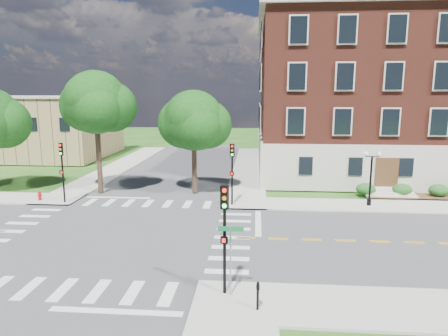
# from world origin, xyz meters

# --- Properties ---
(ground) EXTENTS (160.00, 160.00, 0.00)m
(ground) POSITION_xyz_m (0.00, 0.00, 0.00)
(ground) COLOR #1B4914
(ground) RESTS_ON ground
(road_ew) EXTENTS (90.00, 12.00, 0.01)m
(road_ew) POSITION_xyz_m (0.00, 0.00, 0.01)
(road_ew) COLOR #3D3D3F
(road_ew) RESTS_ON ground
(road_ns) EXTENTS (12.00, 90.00, 0.01)m
(road_ns) POSITION_xyz_m (0.00, 0.00, 0.01)
(road_ns) COLOR #3D3D3F
(road_ns) RESTS_ON ground
(sidewalk_ne) EXTENTS (34.00, 34.00, 0.12)m
(sidewalk_ne) POSITION_xyz_m (15.38, 15.38, 0.06)
(sidewalk_ne) COLOR #9E9B93
(sidewalk_ne) RESTS_ON ground
(sidewalk_nw) EXTENTS (34.00, 34.00, 0.12)m
(sidewalk_nw) POSITION_xyz_m (-15.38, 15.38, 0.06)
(sidewalk_nw) COLOR #9E9B93
(sidewalk_nw) RESTS_ON ground
(crosswalk_east) EXTENTS (2.20, 10.20, 0.02)m
(crosswalk_east) POSITION_xyz_m (7.20, 0.00, 0.00)
(crosswalk_east) COLOR silver
(crosswalk_east) RESTS_ON ground
(stop_bar_east) EXTENTS (0.40, 5.50, 0.00)m
(stop_bar_east) POSITION_xyz_m (8.80, 3.00, 0.00)
(stop_bar_east) COLOR silver
(stop_bar_east) RESTS_ON ground
(main_building) EXTENTS (30.60, 22.40, 16.50)m
(main_building) POSITION_xyz_m (24.00, 21.99, 8.34)
(main_building) COLOR #B4AD9F
(main_building) RESTS_ON ground
(secondary_building) EXTENTS (20.40, 15.40, 8.30)m
(secondary_building) POSITION_xyz_m (-22.00, 30.00, 4.28)
(secondary_building) COLOR #988153
(secondary_building) RESTS_ON ground
(tree_c) EXTENTS (5.38, 5.38, 10.53)m
(tree_c) POSITION_xyz_m (-5.03, 10.14, 7.93)
(tree_c) COLOR #312618
(tree_c) RESTS_ON ground
(tree_d) EXTENTS (5.19, 5.19, 8.91)m
(tree_d) POSITION_xyz_m (3.24, 10.79, 6.42)
(tree_d) COLOR #312618
(tree_d) RESTS_ON ground
(traffic_signal_se) EXTENTS (0.37, 0.43, 4.80)m
(traffic_signal_se) POSITION_xyz_m (7.28, -7.13, 3.19)
(traffic_signal_se) COLOR black
(traffic_signal_se) RESTS_ON ground
(traffic_signal_ne) EXTENTS (0.38, 0.45, 4.80)m
(traffic_signal_ne) POSITION_xyz_m (6.77, 7.05, 3.19)
(traffic_signal_ne) COLOR black
(traffic_signal_ne) RESTS_ON ground
(traffic_signal_nw) EXTENTS (0.38, 0.46, 4.80)m
(traffic_signal_nw) POSITION_xyz_m (-6.63, 6.61, 3.19)
(traffic_signal_nw) COLOR black
(traffic_signal_nw) RESTS_ON ground
(twin_lamp_west) EXTENTS (1.36, 0.36, 4.23)m
(twin_lamp_west) POSITION_xyz_m (17.44, 7.69, 2.52)
(twin_lamp_west) COLOR black
(twin_lamp_west) RESTS_ON ground
(street_sign_pole) EXTENTS (1.10, 1.10, 3.10)m
(street_sign_pole) POSITION_xyz_m (7.56, -7.31, 2.31)
(street_sign_pole) COLOR gray
(street_sign_pole) RESTS_ON ground
(push_button_post) EXTENTS (0.14, 0.21, 1.20)m
(push_button_post) POSITION_xyz_m (8.71, -8.41, 0.80)
(push_button_post) COLOR black
(push_button_post) RESTS_ON ground
(fire_hydrant) EXTENTS (0.35, 0.35, 0.75)m
(fire_hydrant) POSITION_xyz_m (-8.97, 7.13, 0.46)
(fire_hydrant) COLOR #A10C0C
(fire_hydrant) RESTS_ON ground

